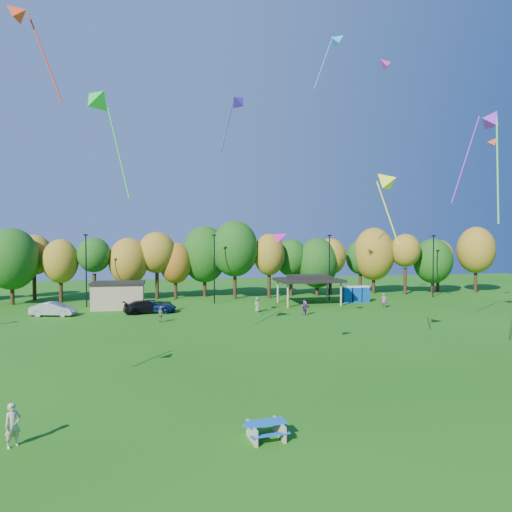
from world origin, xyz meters
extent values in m
plane|color=#19600F|center=(0.00, 0.00, 0.00)|extent=(160.00, 160.00, 0.00)
cylinder|color=black|center=(-23.75, 44.20, 1.78)|extent=(0.50, 0.50, 3.56)
ellipsoid|color=#144C0F|center=(-23.75, 44.20, 5.94)|extent=(6.62, 6.62, 8.00)
cylinder|color=black|center=(-22.13, 48.25, 1.90)|extent=(0.50, 0.50, 3.79)
ellipsoid|color=olive|center=(-22.13, 48.25, 6.32)|extent=(4.94, 4.94, 5.58)
cylinder|color=black|center=(-18.02, 45.01, 1.67)|extent=(0.50, 0.50, 3.34)
ellipsoid|color=olive|center=(-18.02, 45.01, 5.56)|extent=(4.61, 4.61, 5.88)
cylinder|color=black|center=(-13.72, 44.85, 1.91)|extent=(0.50, 0.50, 3.82)
ellipsoid|color=#144C0F|center=(-13.72, 44.85, 6.36)|extent=(4.43, 4.43, 4.73)
cylinder|color=black|center=(-9.30, 45.50, 1.63)|extent=(0.50, 0.50, 3.25)
ellipsoid|color=olive|center=(-9.30, 45.50, 5.42)|extent=(5.33, 5.33, 6.53)
cylinder|color=black|center=(-5.45, 46.07, 1.98)|extent=(0.50, 0.50, 3.96)
ellipsoid|color=olive|center=(-5.45, 46.07, 6.61)|extent=(5.31, 5.31, 5.82)
cylinder|color=black|center=(-2.85, 46.34, 1.52)|extent=(0.50, 0.50, 3.05)
ellipsoid|color=#995914|center=(-2.85, 46.34, 5.08)|extent=(4.54, 4.54, 5.87)
cylinder|color=black|center=(1.42, 47.53, 1.89)|extent=(0.50, 0.50, 3.77)
ellipsoid|color=#144C0F|center=(1.42, 47.53, 6.29)|extent=(6.69, 6.69, 8.35)
cylinder|color=black|center=(5.46, 44.54, 2.14)|extent=(0.50, 0.50, 4.28)
ellipsoid|color=#144C0F|center=(5.46, 44.54, 7.14)|extent=(6.64, 6.64, 8.01)
cylinder|color=black|center=(10.41, 44.21, 1.88)|extent=(0.50, 0.50, 3.76)
ellipsoid|color=olive|center=(10.41, 44.21, 6.27)|extent=(4.49, 4.49, 6.02)
cylinder|color=black|center=(14.29, 46.25, 1.72)|extent=(0.50, 0.50, 3.43)
ellipsoid|color=#144C0F|center=(14.29, 46.25, 5.72)|extent=(4.77, 4.77, 5.63)
cylinder|color=black|center=(18.11, 45.40, 1.48)|extent=(0.50, 0.50, 2.95)
ellipsoid|color=#144C0F|center=(18.11, 45.40, 4.92)|extent=(6.14, 6.14, 7.54)
cylinder|color=black|center=(20.39, 45.86, 1.76)|extent=(0.50, 0.50, 3.52)
ellipsoid|color=olive|center=(20.39, 45.86, 5.87)|extent=(4.78, 4.78, 5.53)
cylinder|color=black|center=(26.06, 47.51, 1.69)|extent=(0.50, 0.50, 3.39)
ellipsoid|color=#144C0F|center=(26.06, 47.51, 5.64)|extent=(4.54, 4.54, 5.46)
cylinder|color=black|center=(27.70, 46.23, 1.86)|extent=(0.50, 0.50, 3.72)
ellipsoid|color=olive|center=(27.70, 46.23, 6.20)|extent=(6.32, 6.32, 8.24)
cylinder|color=black|center=(31.99, 44.27, 2.03)|extent=(0.50, 0.50, 4.06)
ellipsoid|color=olive|center=(31.99, 44.27, 6.77)|extent=(4.50, 4.50, 5.13)
cylinder|color=black|center=(37.07, 44.81, 1.53)|extent=(0.50, 0.50, 3.05)
ellipsoid|color=#144C0F|center=(37.07, 44.81, 5.09)|extent=(5.97, 5.97, 7.05)
cylinder|color=black|center=(38.98, 46.35, 1.78)|extent=(0.50, 0.50, 3.55)
ellipsoid|color=olive|center=(38.98, 46.35, 5.92)|extent=(4.60, 4.60, 4.99)
cylinder|color=black|center=(44.51, 44.51, 2.03)|extent=(0.50, 0.50, 4.07)
ellipsoid|color=olive|center=(44.51, 44.51, 6.78)|extent=(5.83, 5.83, 7.42)
cylinder|color=black|center=(-14.00, 40.00, 4.50)|extent=(0.16, 0.16, 9.00)
cube|color=black|center=(-14.00, 40.00, 9.00)|extent=(0.50, 0.25, 0.18)
cylinder|color=black|center=(2.00, 40.00, 4.50)|extent=(0.16, 0.16, 9.00)
cube|color=black|center=(2.00, 40.00, 9.00)|extent=(0.50, 0.25, 0.18)
cylinder|color=black|center=(18.00, 40.00, 4.50)|extent=(0.16, 0.16, 9.00)
cube|color=black|center=(18.00, 40.00, 9.00)|extent=(0.50, 0.25, 0.18)
cylinder|color=black|center=(34.00, 40.00, 4.50)|extent=(0.16, 0.16, 9.00)
cube|color=black|center=(34.00, 40.00, 9.00)|extent=(0.50, 0.25, 0.18)
cube|color=tan|center=(-10.00, 38.00, 1.50)|extent=(6.00, 4.00, 3.00)
cube|color=black|center=(-10.00, 38.00, 3.12)|extent=(6.30, 4.30, 0.25)
cylinder|color=tan|center=(10.50, 34.50, 1.50)|extent=(0.24, 0.24, 3.00)
cylinder|color=tan|center=(17.50, 34.50, 1.50)|extent=(0.24, 0.24, 3.00)
cylinder|color=tan|center=(10.50, 39.50, 1.50)|extent=(0.24, 0.24, 3.00)
cylinder|color=tan|center=(17.50, 39.50, 1.50)|extent=(0.24, 0.24, 3.00)
cube|color=black|center=(14.00, 37.00, 3.15)|extent=(8.20, 6.20, 0.35)
cube|color=black|center=(14.00, 37.00, 3.55)|extent=(5.00, 3.50, 0.45)
cube|color=#0C46A5|center=(19.48, 37.40, 1.00)|extent=(1.10, 1.10, 2.00)
cube|color=silver|center=(19.48, 37.40, 2.09)|extent=(1.15, 1.15, 0.18)
cube|color=#0C46A5|center=(20.78, 37.25, 1.00)|extent=(1.10, 1.10, 2.00)
cube|color=silver|center=(20.78, 37.25, 2.09)|extent=(1.15, 1.15, 0.18)
cube|color=#0C46A5|center=(22.08, 37.47, 1.00)|extent=(1.10, 1.10, 2.00)
cube|color=silver|center=(22.08, 37.47, 2.09)|extent=(1.15, 1.15, 0.18)
cube|color=tan|center=(-1.10, -1.40, 0.34)|extent=(0.25, 1.37, 0.68)
cube|color=tan|center=(0.11, -1.28, 0.34)|extent=(0.25, 1.37, 0.68)
cube|color=blue|center=(-0.50, -1.34, 0.71)|extent=(1.76, 0.88, 0.06)
cube|color=blue|center=(-0.44, -1.92, 0.41)|extent=(1.71, 0.41, 0.05)
cube|color=blue|center=(-0.56, -0.76, 0.41)|extent=(1.71, 0.41, 0.05)
imported|color=#C1B590|center=(-10.66, 0.01, 0.89)|extent=(0.77, 0.76, 1.79)
imported|color=white|center=(-17.20, 34.22, 0.66)|extent=(3.91, 1.63, 1.32)
imported|color=#ACACB2|center=(-16.44, 33.63, 0.76)|extent=(4.89, 2.67, 1.53)
imported|color=navy|center=(-5.71, 33.90, 0.72)|extent=(5.50, 3.21, 1.44)
imported|color=black|center=(-6.56, 33.53, 0.74)|extent=(5.43, 3.23, 1.47)
imported|color=#687F57|center=(6.03, 31.74, 0.88)|extent=(0.82, 1.00, 1.76)
imported|color=#98409A|center=(10.80, 28.52, 0.84)|extent=(1.55, 1.33, 1.68)
imported|color=#B85685|center=(22.09, 32.00, 0.88)|extent=(0.76, 0.74, 1.77)
imported|color=#718752|center=(-4.91, 27.34, 0.79)|extent=(0.84, 0.98, 1.58)
cone|color=#E3FF1A|center=(10.47, 9.78, 12.60)|extent=(2.22, 2.29, 1.84)
cylinder|color=#E3FF1A|center=(11.41, 10.94, 10.35)|extent=(1.21, 1.47, 4.73)
cone|color=#D4238B|center=(15.28, 19.30, 24.61)|extent=(1.54, 1.27, 1.37)
cylinder|color=#56D44A|center=(15.14, 4.39, 12.58)|extent=(1.50, 2.10, 6.61)
cone|color=#289DFF|center=(14.10, 27.19, 29.98)|extent=(1.94, 1.49, 1.90)
cylinder|color=#289DFF|center=(12.30, 27.11, 27.28)|extent=(2.15, 0.19, 5.67)
cone|color=#9F2BE9|center=(22.98, 14.60, 18.79)|extent=(2.37, 1.86, 2.19)
cylinder|color=#9F2BE9|center=(20.59, 14.82, 15.19)|extent=(2.83, 0.35, 7.55)
cone|color=red|center=(-13.77, 11.87, 22.76)|extent=(1.79, 1.45, 1.63)
cylinder|color=red|center=(-11.99, 12.15, 20.06)|extent=(2.14, 0.43, 5.67)
cone|color=#1CD737|center=(-8.99, 11.92, 17.65)|extent=(2.68, 2.75, 2.23)
cylinder|color=#1CD737|center=(-7.65, 13.54, 14.50)|extent=(1.66, 1.98, 6.61)
cone|color=#DB4419|center=(30.54, 23.67, 19.04)|extent=(1.69, 1.52, 1.36)
cone|color=#DB0C93|center=(3.09, 9.66, 8.58)|extent=(1.42, 1.26, 1.21)
cone|color=#381B95|center=(0.98, 13.76, 18.64)|extent=(1.84, 1.83, 1.49)
cylinder|color=#381B95|center=(0.13, 14.60, 16.84)|extent=(1.12, 1.09, 3.79)
camera|label=1|loc=(-4.71, -19.72, 8.36)|focal=32.00mm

